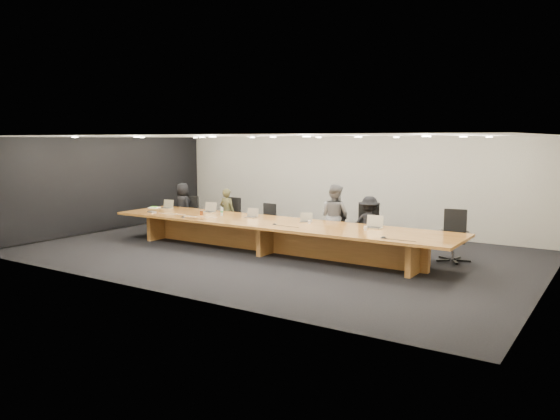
% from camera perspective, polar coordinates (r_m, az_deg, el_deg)
% --- Properties ---
extents(ground, '(12.00, 12.00, 0.00)m').
position_cam_1_polar(ground, '(13.25, -0.71, -4.43)').
color(ground, black).
rests_on(ground, ground).
extents(back_wall, '(12.00, 0.02, 2.80)m').
position_cam_1_polar(back_wall, '(16.49, 7.04, 2.78)').
color(back_wall, beige).
rests_on(back_wall, ground).
extents(left_wall_panel, '(0.08, 7.84, 2.74)m').
position_cam_1_polar(left_wall_panel, '(17.05, -17.56, 2.54)').
color(left_wall_panel, black).
rests_on(left_wall_panel, ground).
extents(conference_table, '(9.00, 1.80, 0.75)m').
position_cam_1_polar(conference_table, '(13.15, -0.71, -2.21)').
color(conference_table, brown).
rests_on(conference_table, ground).
extents(chair_far_left, '(0.54, 0.54, 1.05)m').
position_cam_1_polar(chair_far_left, '(16.46, -9.59, -0.35)').
color(chair_far_left, black).
rests_on(chair_far_left, ground).
extents(chair_left, '(0.58, 0.58, 1.09)m').
position_cam_1_polar(chair_left, '(15.51, -5.28, -0.66)').
color(chair_left, black).
rests_on(chair_left, ground).
extents(chair_mid_left, '(0.55, 0.55, 1.00)m').
position_cam_1_polar(chair_mid_left, '(14.77, -1.56, -1.22)').
color(chair_mid_left, black).
rests_on(chair_mid_left, ground).
extents(chair_mid_right, '(0.54, 0.54, 1.05)m').
position_cam_1_polar(chair_mid_right, '(13.64, 5.52, -1.89)').
color(chair_mid_right, black).
rests_on(chair_mid_right, ground).
extents(chair_right, '(0.75, 0.75, 1.21)m').
position_cam_1_polar(chair_right, '(13.37, 9.07, -1.78)').
color(chair_right, black).
rests_on(chair_right, ground).
extents(chair_far_right, '(0.70, 0.70, 1.19)m').
position_cam_1_polar(chair_far_right, '(12.72, 17.70, -2.57)').
color(chair_far_right, black).
rests_on(chair_far_right, ground).
extents(person_a, '(0.80, 0.64, 1.42)m').
position_cam_1_polar(person_a, '(16.64, -10.12, 0.37)').
color(person_a, black).
rests_on(person_a, ground).
extents(person_b, '(0.50, 0.34, 1.35)m').
position_cam_1_polar(person_b, '(15.41, -5.55, -0.24)').
color(person_b, '#39381F').
rests_on(person_b, ground).
extents(person_c, '(0.88, 0.74, 1.62)m').
position_cam_1_polar(person_c, '(13.61, 5.73, -0.70)').
color(person_c, '#545456').
rests_on(person_c, ground).
extents(person_d, '(0.98, 0.70, 1.37)m').
position_cam_1_polar(person_d, '(13.25, 9.30, -1.52)').
color(person_d, black).
rests_on(person_d, ground).
extents(laptop_a, '(0.36, 0.28, 0.25)m').
position_cam_1_polar(laptop_a, '(15.91, -11.81, 0.61)').
color(laptop_a, '#C2B694').
rests_on(laptop_a, conference_table).
extents(laptop_b, '(0.38, 0.30, 0.28)m').
position_cam_1_polar(laptop_b, '(14.87, -7.50, 0.28)').
color(laptop_b, tan).
rests_on(laptop_b, conference_table).
extents(laptop_c, '(0.34, 0.27, 0.24)m').
position_cam_1_polar(laptop_c, '(13.80, -3.06, -0.30)').
color(laptop_c, tan).
rests_on(laptop_c, conference_table).
extents(laptop_d, '(0.35, 0.30, 0.23)m').
position_cam_1_polar(laptop_d, '(13.04, 2.71, -0.78)').
color(laptop_d, tan).
rests_on(laptop_d, conference_table).
extents(laptop_e, '(0.40, 0.31, 0.29)m').
position_cam_1_polar(laptop_e, '(12.30, 9.73, -1.22)').
color(laptop_e, '#BDAF91').
rests_on(laptop_e, conference_table).
extents(water_bottle, '(0.07, 0.07, 0.20)m').
position_cam_1_polar(water_bottle, '(14.22, -6.11, -0.17)').
color(water_bottle, '#A9B9B6').
rests_on(water_bottle, conference_table).
extents(amber_mug, '(0.10, 0.10, 0.11)m').
position_cam_1_polar(amber_mug, '(14.39, -8.20, -0.31)').
color(amber_mug, '#673112').
rests_on(amber_mug, conference_table).
extents(paper_cup_near, '(0.07, 0.07, 0.08)m').
position_cam_1_polar(paper_cup_near, '(12.78, 3.08, -1.28)').
color(paper_cup_near, white).
rests_on(paper_cup_near, conference_table).
extents(paper_cup_far, '(0.10, 0.10, 0.09)m').
position_cam_1_polar(paper_cup_far, '(12.01, 8.92, -1.89)').
color(paper_cup_far, white).
rests_on(paper_cup_far, conference_table).
extents(notepad, '(0.34, 0.30, 0.02)m').
position_cam_1_polar(notepad, '(16.14, -13.00, 0.25)').
color(notepad, white).
rests_on(notepad, conference_table).
extents(lime_gadget, '(0.20, 0.15, 0.03)m').
position_cam_1_polar(lime_gadget, '(16.14, -13.02, 0.33)').
color(lime_gadget, '#57AE2E').
rests_on(lime_gadget, notepad).
extents(av_box, '(0.24, 0.20, 0.03)m').
position_cam_1_polar(av_box, '(15.17, -13.24, -0.18)').
color(av_box, '#A4A4A9').
rests_on(av_box, conference_table).
extents(mic_left, '(0.13, 0.13, 0.03)m').
position_cam_1_polar(mic_left, '(14.07, -10.11, -0.69)').
color(mic_left, black).
rests_on(mic_left, conference_table).
extents(mic_center, '(0.15, 0.15, 0.03)m').
position_cam_1_polar(mic_center, '(12.65, -0.58, -1.48)').
color(mic_center, black).
rests_on(mic_center, conference_table).
extents(mic_right, '(0.14, 0.14, 0.03)m').
position_cam_1_polar(mic_right, '(11.15, 10.75, -2.81)').
color(mic_right, black).
rests_on(mic_right, conference_table).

